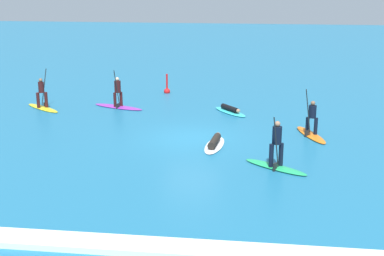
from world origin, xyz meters
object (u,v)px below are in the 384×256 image
surfer_on_purple_board (118,99)px  surfer_on_orange_board (311,127)px  surfer_on_yellow_board (42,100)px  surfer_on_white_board (215,143)px  marker_buoy (167,90)px  surfer_on_green_board (276,155)px  surfer_on_teal_board (230,110)px

surfer_on_purple_board → surfer_on_orange_board: bearing=-1.8°
surfer_on_purple_board → surfer_on_yellow_board: 4.19m
surfer_on_orange_board → surfer_on_purple_board: size_ratio=0.91×
surfer_on_white_board → marker_buoy: (-3.92, 10.46, 0.05)m
surfer_on_green_board → surfer_on_orange_board: 4.90m
surfer_on_green_board → surfer_on_white_board: 3.61m
surfer_on_yellow_board → marker_buoy: (6.18, 4.92, -0.28)m
surfer_on_purple_board → marker_buoy: surfer_on_purple_board is taller
surfer_on_teal_board → surfer_on_purple_board: bearing=-132.0°
surfer_on_white_board → surfer_on_purple_board: (-5.99, 6.32, 0.31)m
surfer_on_white_board → marker_buoy: marker_buoy is taller
surfer_on_green_board → surfer_on_yellow_board: surfer_on_yellow_board is taller
surfer_on_purple_board → marker_buoy: bearing=84.0°
surfer_on_green_board → marker_buoy: (-6.50, 12.95, -0.35)m
surfer_on_teal_board → surfer_on_yellow_board: 10.45m
surfer_on_orange_board → surfer_on_purple_board: bearing=-131.7°
surfer_on_green_board → surfer_on_white_board: (-2.58, 2.49, -0.41)m
surfer_on_green_board → surfer_on_purple_board: 12.29m
surfer_on_green_board → surfer_on_white_board: bearing=170.2°
surfer_on_green_board → surfer_on_teal_board: bearing=139.1°
surfer_on_orange_board → surfer_on_yellow_board: size_ratio=1.09×
surfer_on_yellow_board → marker_buoy: size_ratio=2.04×
marker_buoy → surfer_on_white_board: bearing=-69.5°
surfer_on_green_board → marker_buoy: surfer_on_green_board is taller
surfer_on_purple_board → surfer_on_white_board: bearing=-26.0°
surfer_on_white_board → surfer_on_yellow_board: (-10.10, 5.54, 0.33)m
surfer_on_purple_board → marker_buoy: 4.63m
surfer_on_orange_board → surfer_on_teal_board: bearing=-153.8°
surfer_on_green_board → marker_buoy: bearing=150.9°
surfer_on_green_board → surfer_on_orange_board: (1.72, 4.58, -0.11)m
surfer_on_orange_board → surfer_on_white_board: bearing=-83.4°
surfer_on_yellow_board → surfer_on_teal_board: bearing=-140.3°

